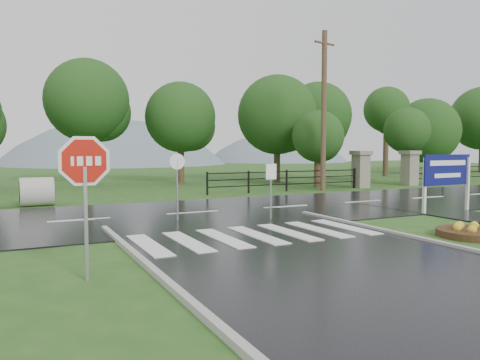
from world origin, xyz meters
TOP-DOWN VIEW (x-y plane):
  - ground at (0.00, 0.00)m, footprint 120.00×120.00m
  - main_road at (0.00, 10.00)m, footprint 90.00×8.00m
  - crosswalk at (0.00, 5.00)m, footprint 6.50×2.80m
  - pillar_west at (13.00, 16.00)m, footprint 1.00×1.00m
  - pillar_east at (17.00, 16.00)m, footprint 1.00×1.00m
  - fence_west at (7.75, 16.00)m, footprint 9.58×0.08m
  - hills at (3.49, 65.00)m, footprint 102.00×48.00m
  - treeline at (1.00, 24.00)m, footprint 83.20×5.20m
  - stop_sign at (-4.77, 2.68)m, footprint 1.26×0.07m
  - estate_billboard at (8.63, 6.10)m, footprint 2.49×0.19m
  - flower_bed at (5.35, 2.44)m, footprint 1.92×1.92m
  - reg_sign_small at (1.81, 7.39)m, footprint 0.42×0.07m
  - reg_sign_round at (-1.10, 8.48)m, footprint 0.52×0.07m
  - utility_pole_east at (9.85, 15.50)m, footprint 1.57×0.44m
  - entrance_tree_left at (10.91, 17.50)m, footprint 3.17×3.17m
  - entrance_tree_right at (18.21, 17.50)m, footprint 3.09×3.09m

SIDE VIEW (x-z plane):
  - hills at x=3.49m, z-range -39.54..8.46m
  - ground at x=0.00m, z-range 0.00..0.00m
  - main_road at x=0.00m, z-range -0.02..0.02m
  - treeline at x=1.00m, z-range -5.00..5.00m
  - crosswalk at x=0.00m, z-range 0.05..0.07m
  - flower_bed at x=5.35m, z-range -0.05..0.33m
  - fence_west at x=7.75m, z-range 0.12..1.32m
  - pillar_west at x=13.00m, z-range 0.06..2.30m
  - pillar_east at x=17.00m, z-range 0.06..2.30m
  - reg_sign_small at x=1.81m, z-range 0.42..2.31m
  - reg_sign_round at x=-1.10m, z-range 0.30..2.54m
  - estate_billboard at x=8.63m, z-range 0.41..2.59m
  - stop_sign at x=-4.77m, z-range 0.55..3.37m
  - entrance_tree_left at x=10.91m, z-range 0.75..5.45m
  - entrance_tree_right at x=18.21m, z-range 1.00..6.14m
  - utility_pole_east at x=9.85m, z-range 0.07..8.98m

